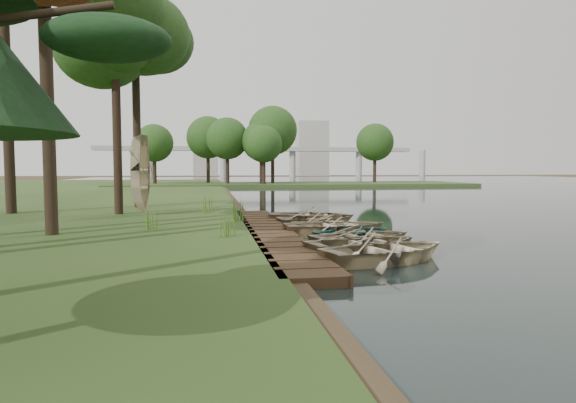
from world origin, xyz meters
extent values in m
plane|color=#3D2F1D|center=(0.00, 0.00, 0.00)|extent=(300.00, 300.00, 0.00)
cube|color=#392716|center=(-1.60, 0.00, 0.15)|extent=(1.60, 16.00, 0.30)
cube|color=#30431D|center=(8.00, 50.00, 0.23)|extent=(50.00, 14.00, 0.45)
cylinder|color=black|center=(-15.33, 50.00, 2.85)|extent=(0.50, 0.50, 4.80)
sphere|color=#254717|center=(-15.33, 50.00, 6.45)|extent=(5.60, 5.60, 5.60)
cylinder|color=black|center=(-8.67, 50.00, 2.85)|extent=(0.50, 0.50, 4.80)
sphere|color=#254717|center=(-8.67, 50.00, 6.45)|extent=(5.60, 5.60, 5.60)
cylinder|color=black|center=(-2.00, 50.00, 2.85)|extent=(0.50, 0.50, 4.80)
sphere|color=#254717|center=(-2.00, 50.00, 6.45)|extent=(5.60, 5.60, 5.60)
cylinder|color=black|center=(4.67, 50.00, 2.85)|extent=(0.50, 0.50, 4.80)
sphere|color=#254717|center=(4.67, 50.00, 6.45)|extent=(5.60, 5.60, 5.60)
cylinder|color=black|center=(11.33, 50.00, 2.85)|extent=(0.50, 0.50, 4.80)
sphere|color=#254717|center=(11.33, 50.00, 6.45)|extent=(5.60, 5.60, 5.60)
cylinder|color=black|center=(18.00, 50.00, 2.85)|extent=(0.50, 0.50, 4.80)
sphere|color=#254717|center=(18.00, 50.00, 6.45)|extent=(5.60, 5.60, 5.60)
cylinder|color=black|center=(24.67, 50.00, 2.85)|extent=(0.50, 0.50, 4.80)
sphere|color=#254717|center=(24.67, 50.00, 6.45)|extent=(5.60, 5.60, 5.60)
cube|color=#A5A5A0|center=(10.00, 120.00, 8.00)|extent=(90.00, 4.00, 1.20)
cylinder|color=#A5A5A0|center=(-20.00, 120.00, 4.00)|extent=(1.80, 1.80, 8.00)
cylinder|color=#A5A5A0|center=(0.00, 120.00, 4.00)|extent=(1.80, 1.80, 8.00)
cylinder|color=#A5A5A0|center=(20.00, 120.00, 4.00)|extent=(1.80, 1.80, 8.00)
cylinder|color=#A5A5A0|center=(40.00, 120.00, 4.00)|extent=(1.80, 1.80, 8.00)
cylinder|color=#A5A5A0|center=(60.00, 120.00, 4.00)|extent=(1.80, 1.80, 8.00)
cube|color=#A5A5A0|center=(30.00, 140.00, 9.00)|extent=(10.00, 8.00, 18.00)
cube|color=#A5A5A0|center=(-5.00, 145.00, 6.00)|extent=(8.00, 8.00, 12.00)
imported|color=#C2B18D|center=(0.96, -5.37, 0.45)|extent=(4.48, 3.76, 0.80)
imported|color=#C2B18D|center=(0.77, -3.97, 0.43)|extent=(4.21, 3.47, 0.76)
imported|color=#C2B18D|center=(1.16, -2.73, 0.42)|extent=(4.15, 3.43, 0.75)
imported|color=#2B7970|center=(1.29, -1.27, 0.37)|extent=(3.65, 3.15, 0.63)
imported|color=#C2B18D|center=(0.95, 0.00, 0.46)|extent=(4.11, 3.04, 0.82)
imported|color=#C2B18D|center=(1.02, 1.58, 0.36)|extent=(3.06, 2.23, 0.62)
imported|color=#C2B18D|center=(0.84, 3.02, 0.41)|extent=(3.77, 2.95, 0.71)
imported|color=#C2B18D|center=(0.86, 4.01, 0.46)|extent=(4.61, 3.90, 0.81)
imported|color=#C2B18D|center=(-6.98, 6.42, 0.70)|extent=(4.26, 3.34, 0.80)
cylinder|color=black|center=(-9.18, -0.15, 4.95)|extent=(0.43, 0.43, 9.30)
cylinder|color=black|center=(-8.29, 7.28, 4.76)|extent=(0.42, 0.42, 8.91)
ellipsoid|color=#254717|center=(-8.29, 7.28, 9.21)|extent=(4.67, 4.67, 3.97)
cylinder|color=black|center=(-13.74, 8.50, 6.81)|extent=(0.50, 0.50, 13.02)
cylinder|color=black|center=(-7.93, 11.44, 5.49)|extent=(0.45, 0.45, 10.38)
ellipsoid|color=#254717|center=(-7.93, 11.44, 10.68)|extent=(4.25, 4.25, 3.61)
cone|color=#3F661E|center=(-3.22, -1.68, 0.82)|extent=(0.60, 0.60, 1.05)
cone|color=#3F661E|center=(-2.60, 3.32, 0.82)|extent=(0.60, 0.60, 1.04)
cone|color=#3F661E|center=(-5.95, 0.90, 0.73)|extent=(0.60, 0.60, 0.85)
cone|color=#3F661E|center=(-3.88, 7.20, 0.75)|extent=(0.60, 0.60, 0.89)
camera|label=1|loc=(-3.80, -17.70, 2.60)|focal=30.00mm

